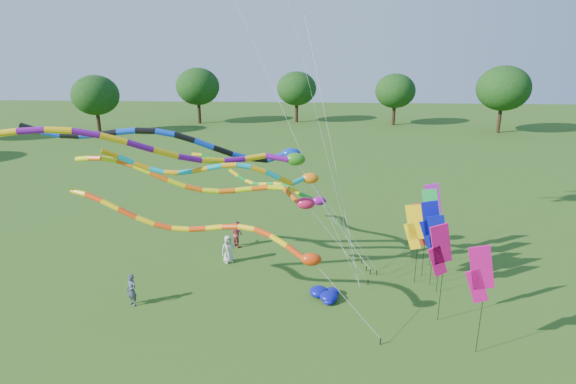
# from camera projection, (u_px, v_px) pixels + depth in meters

# --- Properties ---
(ground) EXTENTS (160.00, 160.00, 0.00)m
(ground) POSITION_uv_depth(u_px,v_px,m) (309.00, 337.00, 20.57)
(ground) COLOR #295115
(ground) RESTS_ON ground
(tree_ring) EXTENTS (116.58, 118.87, 9.64)m
(tree_ring) POSITION_uv_depth(u_px,v_px,m) (224.00, 191.00, 22.12)
(tree_ring) COLOR #382314
(tree_ring) RESTS_ON ground
(tube_kite_red) EXTENTS (13.67, 2.91, 6.26)m
(tube_kite_red) POSITION_uv_depth(u_px,v_px,m) (218.00, 232.00, 20.88)
(tube_kite_red) COLOR black
(tube_kite_red) RESTS_ON ground
(tube_kite_orange) EXTENTS (15.18, 1.52, 7.03)m
(tube_kite_orange) POSITION_uv_depth(u_px,v_px,m) (219.00, 185.00, 24.64)
(tube_kite_orange) COLOR black
(tube_kite_orange) RESTS_ON ground
(tube_kite_purple) EXTENTS (17.80, 6.05, 9.49)m
(tube_kite_purple) POSITION_uv_depth(u_px,v_px,m) (173.00, 150.00, 21.56)
(tube_kite_purple) COLOR black
(tube_kite_purple) RESTS_ON ground
(tube_kite_blue) EXTENTS (16.47, 3.25, 8.93)m
(tube_kite_blue) POSITION_uv_depth(u_px,v_px,m) (196.00, 145.00, 23.73)
(tube_kite_blue) COLOR black
(tube_kite_blue) RESTS_ON ground
(tube_kite_cyan) EXTENTS (12.75, 3.29, 7.98)m
(tube_kite_cyan) POSITION_uv_depth(u_px,v_px,m) (239.00, 172.00, 22.57)
(tube_kite_cyan) COLOR black
(tube_kite_cyan) RESTS_ON ground
(tube_kite_green) EXTENTS (10.49, 4.94, 6.02)m
(tube_kite_green) POSITION_uv_depth(u_px,v_px,m) (271.00, 184.00, 27.61)
(tube_kite_green) COLOR black
(tube_kite_green) RESTS_ON ground
(banner_pole_green) EXTENTS (1.12, 0.46, 4.53)m
(banner_pole_green) POSITION_uv_depth(u_px,v_px,m) (430.00, 210.00, 26.24)
(banner_pole_green) COLOR black
(banner_pole_green) RESTS_ON ground
(banner_pole_red) EXTENTS (1.15, 0.34, 4.20)m
(banner_pole_red) POSITION_uv_depth(u_px,v_px,m) (421.00, 225.00, 25.10)
(banner_pole_red) COLOR black
(banner_pole_red) RESTS_ON ground
(banner_pole_magenta_b) EXTENTS (1.16, 0.17, 4.75)m
(banner_pole_magenta_b) POSITION_uv_depth(u_px,v_px,m) (480.00, 275.00, 18.60)
(banner_pole_magenta_b) COLOR black
(banner_pole_magenta_b) RESTS_ON ground
(banner_pole_orange) EXTENTS (1.10, 0.53, 4.33)m
(banner_pole_orange) POSITION_uv_depth(u_px,v_px,m) (414.00, 227.00, 24.39)
(banner_pole_orange) COLOR black
(banner_pole_orange) RESTS_ON ground
(banner_pole_blue_b) EXTENTS (1.16, 0.25, 4.64)m
(banner_pole_blue_b) POSITION_uv_depth(u_px,v_px,m) (431.00, 224.00, 24.00)
(banner_pole_blue_b) COLOR black
(banner_pole_blue_b) RESTS_ON ground
(banner_pole_violet) EXTENTS (1.16, 0.17, 4.46)m
(banner_pole_violet) POSITION_uv_depth(u_px,v_px,m) (432.00, 204.00, 27.45)
(banner_pole_violet) COLOR black
(banner_pole_violet) RESTS_ON ground
(banner_pole_blue_a) EXTENTS (1.15, 0.31, 4.14)m
(banner_pole_blue_a) POSITION_uv_depth(u_px,v_px,m) (436.00, 239.00, 23.48)
(banner_pole_blue_a) COLOR black
(banner_pole_blue_a) RESTS_ON ground
(banner_pole_magenta_a) EXTENTS (1.15, 0.33, 4.74)m
(banner_pole_magenta_a) POSITION_uv_depth(u_px,v_px,m) (440.00, 250.00, 20.76)
(banner_pole_magenta_a) COLOR black
(banner_pole_magenta_a) RESTS_ON ground
(blue_nylon_heap) EXTENTS (1.58, 1.43, 0.48)m
(blue_nylon_heap) POSITION_uv_depth(u_px,v_px,m) (324.00, 293.00, 23.72)
(blue_nylon_heap) COLOR #0B0F97
(blue_nylon_heap) RESTS_ON ground
(person_a) EXTENTS (0.95, 0.84, 1.63)m
(person_a) POSITION_uv_depth(u_px,v_px,m) (228.00, 249.00, 27.26)
(person_a) COLOR beige
(person_a) RESTS_ON ground
(person_b) EXTENTS (0.70, 0.63, 1.60)m
(person_b) POSITION_uv_depth(u_px,v_px,m) (132.00, 290.00, 22.84)
(person_b) COLOR #40495A
(person_b) RESTS_ON ground
(person_c) EXTENTS (0.98, 0.98, 1.60)m
(person_c) POSITION_uv_depth(u_px,v_px,m) (237.00, 234.00, 29.44)
(person_c) COLOR #9B383F
(person_c) RESTS_ON ground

